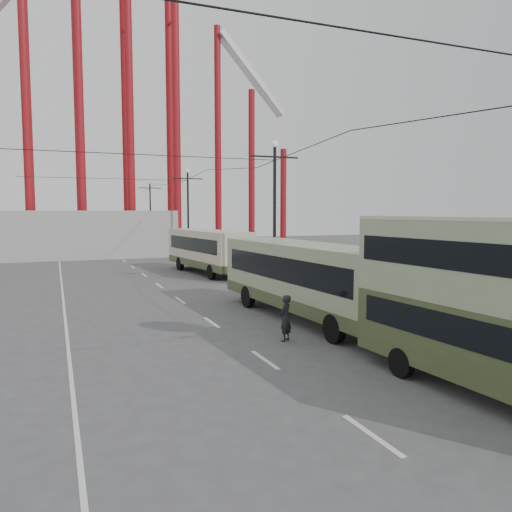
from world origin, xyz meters
name	(u,v)px	position (x,y,z in m)	size (l,w,h in m)	color
ground	(359,397)	(0.00, 0.00, 0.00)	(160.00, 160.00, 0.00)	#49494B
road_markings	(169,290)	(-0.86, 19.70, 0.01)	(12.52, 120.00, 0.01)	silver
lamp_post_mid	(275,215)	(5.60, 18.00, 4.68)	(3.20, 0.44, 9.32)	black
lamp_post_far	(188,214)	(5.60, 40.00, 4.68)	(3.20, 0.44, 9.32)	black
lamp_post_distant	(150,213)	(5.60, 62.00, 4.68)	(3.20, 0.44, 9.32)	black
roller_coaster	(90,68)	(-2.49, 56.89, 22.92)	(52.95, 5.00, 55.48)	maroon
fairground_shed	(68,234)	(-6.00, 47.00, 2.50)	(22.00, 10.00, 5.00)	#A9A9A4
double_decker_bus	(501,299)	(3.23, -1.51, 2.67)	(2.84, 8.99, 4.76)	#374123
single_decker_green	(306,277)	(3.21, 9.13, 1.94)	(3.50, 12.32, 3.44)	gray
single_decker_cream	(208,249)	(3.91, 27.10, 1.93)	(4.01, 11.24, 3.42)	beige
pedestrian	(285,318)	(0.65, 5.93, 0.88)	(0.64, 0.42, 1.76)	black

